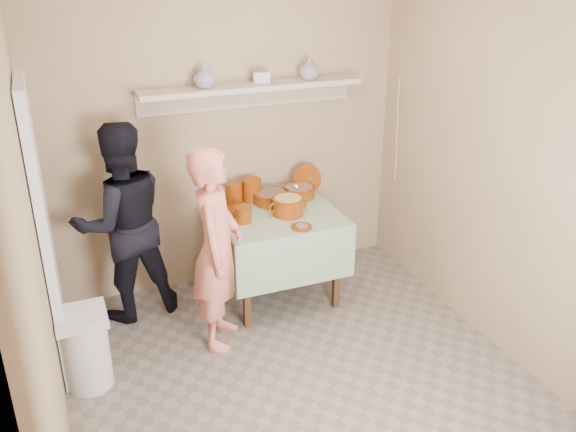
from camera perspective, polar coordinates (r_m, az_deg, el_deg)
name	(u,v)px	position (r m, az deg, el deg)	size (l,w,h in m)	color
ground	(310,393)	(4.20, 2.03, -16.21)	(3.50, 3.50, 0.00)	#73665B
tile_panel	(46,235)	(4.23, -21.74, -1.67)	(0.06, 0.70, 2.00)	silver
plate_stack_a	(234,194)	(5.01, -5.08, 2.08)	(0.14, 0.14, 0.18)	#692605
plate_stack_b	(252,190)	(5.07, -3.43, 2.44)	(0.16, 0.16, 0.19)	#692605
bowl_stack	(244,215)	(4.69, -4.17, 0.13)	(0.12, 0.12, 0.12)	#692605
empty_bowl	(236,211)	(4.85, -4.86, 0.51)	(0.18, 0.18, 0.05)	#692605
propped_lid	(307,179)	(5.25, 1.79, 3.51)	(0.26, 0.26, 0.02)	#692605
vase_right	(309,69)	(5.05, 2.00, 13.59)	(0.16, 0.16, 0.17)	navy
vase_left	(204,76)	(4.78, -7.83, 12.85)	(0.17, 0.17, 0.18)	navy
ceramic_box	(261,77)	(4.91, -2.50, 12.82)	(0.13, 0.09, 0.09)	navy
person_cook	(217,249)	(4.33, -6.67, -3.11)	(0.55, 0.36, 1.50)	#E07360
person_helper	(122,223)	(4.79, -15.23, -0.63)	(0.76, 0.60, 1.57)	black
room_shell	(314,162)	(3.40, 2.42, 5.10)	(3.04, 3.54, 2.62)	tan
serving_table	(275,225)	(4.94, -1.23, -0.80)	(0.97, 0.97, 0.76)	#4C2D16
cazuela_meat_a	(271,197)	(5.03, -1.63, 1.83)	(0.30, 0.30, 0.10)	#632708
cazuela_meat_b	(299,191)	(5.14, 1.05, 2.35)	(0.28, 0.28, 0.10)	#632708
ladle	(297,187)	(5.09, 0.84, 2.76)	(0.08, 0.26, 0.19)	silver
cazuela_rice	(288,205)	(4.80, 0.01, 1.07)	(0.33, 0.25, 0.14)	#632708
front_plate	(302,227)	(4.59, 1.29, -1.03)	(0.16, 0.16, 0.03)	#692605
wall_shelf	(251,89)	(4.94, -3.47, 11.76)	(1.80, 0.25, 0.21)	tan
trash_bin	(86,349)	(4.31, -18.38, -11.72)	(0.32, 0.32, 0.56)	silver
electrical_cord	(397,130)	(5.42, 10.18, 7.91)	(0.01, 0.05, 0.90)	silver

